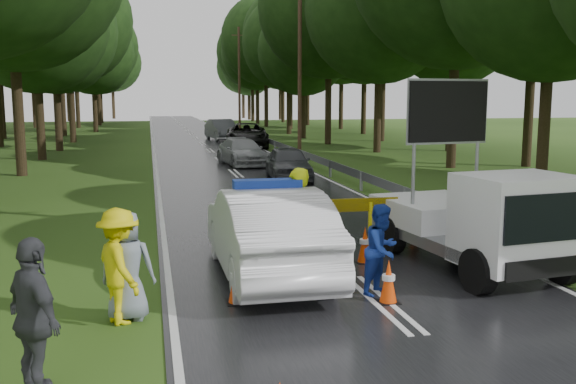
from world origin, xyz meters
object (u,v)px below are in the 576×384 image
object	(u,v)px
barrier	(333,213)
queue_car_second	(242,152)
queue_car_first	(288,163)
officer	(297,221)
civilian	(382,249)
police_sedan	(268,232)
queue_car_third	(247,135)
work_truck	(478,220)
queue_car_fourth	(222,130)

from	to	relation	value
barrier	queue_car_second	distance (m)	18.21
queue_car_first	queue_car_second	xyz separation A→B (m)	(-1.00, 6.00, -0.03)
officer	civilian	distance (m)	1.89
police_sedan	barrier	size ratio (longest dim) A/B	1.75
queue_car_second	queue_car_third	size ratio (longest dim) A/B	0.77
work_truck	civilian	xyz separation A→B (m)	(-2.33, -1.04, -0.21)
officer	barrier	bearing A→B (deg)	-146.42
officer	queue_car_third	size ratio (longest dim) A/B	0.35
queue_car_first	queue_car_second	bearing A→B (deg)	103.44
police_sedan	queue_car_second	size ratio (longest dim) A/B	1.15
queue_car_fourth	civilian	bearing A→B (deg)	-100.03
queue_car_second	queue_car_first	bearing A→B (deg)	-88.37
work_truck	officer	size ratio (longest dim) A/B	2.35
work_truck	queue_car_second	bearing A→B (deg)	87.74
police_sedan	queue_car_third	bearing A→B (deg)	-98.38
barrier	work_truck	bearing A→B (deg)	-36.51
civilian	queue_car_second	distance (m)	21.01
work_truck	queue_car_fourth	bearing A→B (deg)	83.93
queue_car_first	officer	bearing A→B (deg)	-97.58
queue_car_fourth	queue_car_third	bearing A→B (deg)	-91.43
barrier	queue_car_second	xyz separation A→B (m)	(0.68, 18.19, -0.26)
civilian	queue_car_first	world-z (taller)	civilian
work_truck	queue_car_first	distance (m)	13.98
officer	queue_car_third	bearing A→B (deg)	-113.91
civilian	queue_car_third	bearing A→B (deg)	48.69
police_sedan	queue_car_first	size ratio (longest dim) A/B	1.28
work_truck	queue_car_first	bearing A→B (deg)	85.74
civilian	queue_car_fourth	xyz separation A→B (m)	(1.61, 38.82, 0.02)
police_sedan	barrier	bearing A→B (deg)	-141.52
barrier	officer	world-z (taller)	officer
civilian	queue_car_fourth	size ratio (longest dim) A/B	0.32
queue_car_third	police_sedan	bearing A→B (deg)	-90.42
civilian	queue_car_fourth	world-z (taller)	queue_car_fourth
queue_car_second	queue_car_third	bearing A→B (deg)	72.33
officer	queue_car_third	world-z (taller)	officer
barrier	queue_car_third	bearing A→B (deg)	85.04
police_sedan	officer	distance (m)	0.60
barrier	queue_car_first	world-z (taller)	queue_car_first
work_truck	civilian	bearing A→B (deg)	-163.15
queue_car_third	barrier	bearing A→B (deg)	-87.54
civilian	queue_car_second	world-z (taller)	civilian
queue_car_fourth	queue_car_first	bearing A→B (deg)	-97.63
work_truck	queue_car_first	world-z (taller)	work_truck
queue_car_second	police_sedan	bearing A→B (deg)	-104.65
queue_car_third	queue_car_fourth	xyz separation A→B (m)	(-0.81, 7.41, -0.00)
work_truck	queue_car_fourth	world-z (taller)	work_truck
barrier	queue_car_third	size ratio (longest dim) A/B	0.50
police_sedan	barrier	xyz separation A→B (m)	(1.64, 1.33, 0.07)
queue_car_second	queue_car_third	world-z (taller)	queue_car_third
police_sedan	work_truck	bearing A→B (deg)	173.27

